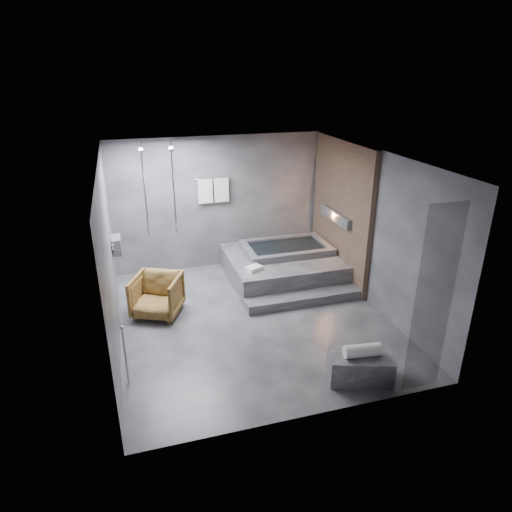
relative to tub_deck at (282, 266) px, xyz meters
name	(u,v)px	position (x,y,z in m)	size (l,w,h in m)	color
room	(271,218)	(-0.65, -1.21, 1.48)	(5.00, 5.04, 2.82)	#2D2D30
tub_deck	(282,266)	(0.00, 0.00, 0.00)	(2.20, 2.00, 0.50)	#323235
tub_step	(303,299)	(0.00, -1.18, -0.16)	(2.20, 0.36, 0.18)	#323235
concrete_bench	(360,367)	(-0.07, -3.47, -0.05)	(0.87, 0.48, 0.39)	#363639
driftwood_chair	(157,295)	(-2.62, -0.80, 0.12)	(0.78, 0.80, 0.73)	#432C10
rolled_towel	(362,351)	(-0.08, -3.48, 0.23)	(0.18, 0.18, 0.51)	white
deck_towel	(254,268)	(-0.77, -0.55, 0.29)	(0.29, 0.21, 0.08)	silver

